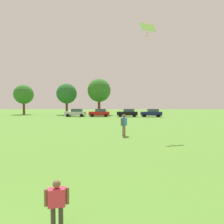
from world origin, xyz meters
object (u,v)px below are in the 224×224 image
child_kite_flyer (57,201)px  tree_far_right (99,91)px  parked_car_silver_0 (76,113)px  parked_car_black_2 (128,113)px  adult_bystander (124,123)px  parked_car_red_1 (100,113)px  tree_far_left (24,94)px  parked_car_navy_3 (151,113)px  kite (148,28)px  tree_center (67,94)px

child_kite_flyer → tree_far_right: (-3.79, 45.15, 5.54)m
parked_car_silver_0 → parked_car_black_2: (11.05, -0.23, 0.00)m
adult_bystander → parked_car_red_1: (-4.52, 25.59, -0.19)m
parked_car_black_2 → parked_car_silver_0: bearing=-1.2°
parked_car_red_1 → tree_far_right: (-0.91, 7.75, 5.29)m
child_kite_flyer → tree_far_left: (-23.67, 46.10, 4.64)m
adult_bystander → parked_car_silver_0: 27.36m
child_kite_flyer → parked_car_navy_3: size_ratio=0.24×
adult_bystander → tree_far_right: 34.16m
kite → parked_car_red_1: (-6.45, 25.05, -7.94)m
parked_car_navy_3 → tree_far_right: (-11.86, 8.08, 5.29)m
child_kite_flyer → parked_car_black_2: bearing=71.3°
parked_car_navy_3 → child_kite_flyer: bearing=77.7°
parked_car_black_2 → tree_far_left: tree_far_left is taller
kite → tree_center: 36.67m
parked_car_red_1 → tree_center: size_ratio=0.54×
kite → child_kite_flyer: bearing=-106.1°
parked_car_silver_0 → tree_far_right: size_ratio=0.47×
parked_car_black_2 → tree_far_right: bearing=-49.4°
parked_car_silver_0 → parked_car_red_1: size_ratio=1.00×
child_kite_flyer → tree_far_left: size_ratio=0.13×
tree_center → kite: bearing=-64.6°
kite → parked_car_silver_0: (-11.58, 25.07, -7.94)m
parked_car_silver_0 → child_kite_flyer: bearing=102.1°
parked_car_black_2 → tree_center: tree_center is taller
adult_bystander → parked_car_silver_0: bearing=44.6°
parked_car_black_2 → tree_center: 17.79m
parked_car_silver_0 → tree_far_left: 18.44m
tree_far_right → tree_far_left: bearing=177.3°
child_kite_flyer → parked_car_navy_3: 37.95m
kite → tree_center: kite is taller
parked_car_navy_3 → tree_far_left: size_ratio=0.55×
tree_far_left → parked_car_silver_0: bearing=-29.0°
parked_car_silver_0 → parked_car_navy_3: same height
child_kite_flyer → tree_far_left: 52.03m
child_kite_flyer → adult_bystander: bearing=68.1°
parked_car_black_2 → tree_center: size_ratio=0.54×
tree_far_left → kite: bearing=-51.1°
parked_car_red_1 → parked_car_black_2: (5.93, -0.21, 0.00)m
adult_bystander → parked_car_red_1: bearing=33.9°
kite → parked_car_red_1: kite is taller
child_kite_flyer → tree_center: tree_center is taller
parked_car_red_1 → parked_car_black_2: bearing=177.9°
parked_car_black_2 → parked_car_red_1: bearing=-2.1°
kite → parked_car_red_1: 27.06m
parked_car_red_1 → tree_center: 12.98m
tree_far_left → adult_bystander: bearing=-53.6°
child_kite_flyer → tree_far_right: tree_far_right is taller
child_kite_flyer → tree_far_right: bearing=80.8°
tree_far_right → kite: bearing=-77.4°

